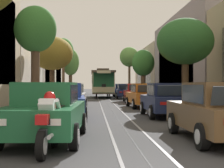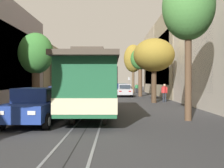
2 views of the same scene
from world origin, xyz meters
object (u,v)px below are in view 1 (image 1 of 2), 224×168
object	(u,v)px
parked_car_green_near_left	(46,111)
parked_car_brown_near_right	(218,111)
parked_car_navy_fifth_right	(125,91)
street_tree_kerb_right_second	(185,42)
street_tree_kerb_right_mid	(143,64)
parked_car_orange_mid_right	(144,95)
parked_car_silver_mid_left	(70,96)
parked_car_blue_second_left	(64,101)
parked_car_blue_sixth_right	(121,90)
cable_car_trolley	(102,83)
street_tree_kerb_left_fourth	(63,52)
motorcycle_with_rider	(49,124)
parked_car_red_fourth_right	(136,93)
street_tree_kerb_left_far	(71,63)
parked_car_navy_second_right	(166,100)
street_tree_kerb_left_second	(35,32)
pedestrian_on_left_pavement	(38,91)
street_tree_kerb_right_fourth	(129,57)
street_tree_kerb_left_mid	(52,54)

from	to	relation	value
parked_car_green_near_left	parked_car_brown_near_right	distance (m)	4.65
parked_car_navy_fifth_right	street_tree_kerb_right_second	distance (m)	15.53
street_tree_kerb_right_mid	parked_car_orange_mid_right	bearing A→B (deg)	-98.31
parked_car_silver_mid_left	parked_car_orange_mid_right	bearing A→B (deg)	16.57
parked_car_blue_second_left	street_tree_kerb_right_mid	size ratio (longest dim) A/B	0.85
parked_car_silver_mid_left	street_tree_kerb_right_mid	xyz separation A→B (m)	(6.66, 14.77, 2.87)
parked_car_blue_sixth_right	cable_car_trolley	distance (m)	3.18
parked_car_brown_near_right	parked_car_orange_mid_right	world-z (taller)	same
street_tree_kerb_left_fourth	motorcycle_with_rider	size ratio (longest dim) A/B	3.56
parked_car_brown_near_right	parked_car_red_fourth_right	size ratio (longest dim) A/B	0.99
street_tree_kerb_left_fourth	street_tree_kerb_right_mid	bearing A→B (deg)	-30.17
parked_car_navy_fifth_right	street_tree_kerb_left_far	world-z (taller)	street_tree_kerb_left_far
street_tree_kerb_right_second	parked_car_silver_mid_left	bearing A→B (deg)	179.75
parked_car_navy_second_right	street_tree_kerb_left_fourth	xyz separation A→B (m)	(-7.00, 24.61, 4.58)
street_tree_kerb_left_second	pedestrian_on_left_pavement	xyz separation A→B (m)	(-1.31, 8.87, -3.66)
street_tree_kerb_left_far	pedestrian_on_left_pavement	size ratio (longest dim) A/B	4.13
parked_car_navy_second_right	street_tree_kerb_left_fourth	bearing A→B (deg)	105.87
parked_car_silver_mid_left	street_tree_kerb_left_far	world-z (taller)	street_tree_kerb_left_far
street_tree_kerb_left_fourth	pedestrian_on_left_pavement	bearing A→B (deg)	-95.72
parked_car_blue_second_left	parked_car_navy_fifth_right	bearing A→B (deg)	77.21
parked_car_green_near_left	street_tree_kerb_left_fourth	xyz separation A→B (m)	(-2.31, 31.00, 4.58)
parked_car_navy_fifth_right	street_tree_kerb_right_mid	bearing A→B (deg)	-6.08
street_tree_kerb_right_mid	parked_car_red_fourth_right	bearing A→B (deg)	-103.77
parked_car_orange_mid_right	parked_car_red_fourth_right	xyz separation A→B (m)	(0.26, 6.44, 0.00)
parked_car_red_fourth_right	street_tree_kerb_right_second	xyz separation A→B (m)	(2.07, -7.88, 3.32)
street_tree_kerb_left_fourth	pedestrian_on_left_pavement	distance (m)	12.30
street_tree_kerb_right_fourth	parked_car_silver_mid_left	bearing A→B (deg)	-103.33
parked_car_silver_mid_left	parked_car_brown_near_right	world-z (taller)	same
pedestrian_on_left_pavement	street_tree_kerb_left_second	bearing A→B (deg)	-81.58
street_tree_kerb_left_fourth	parked_car_brown_near_right	bearing A→B (deg)	-77.46
parked_car_red_fourth_right	street_tree_kerb_right_fourth	distance (m)	20.73
parked_car_silver_mid_left	parked_car_red_fourth_right	distance (m)	9.29
street_tree_kerb_right_mid	street_tree_kerb_right_fourth	bearing A→B (deg)	90.16
street_tree_kerb_right_fourth	motorcycle_with_rider	distance (m)	41.53
parked_car_blue_sixth_right	pedestrian_on_left_pavement	xyz separation A→B (m)	(-8.19, -12.40, 0.14)
street_tree_kerb_right_mid	street_tree_kerb_right_fourth	world-z (taller)	street_tree_kerb_right_fourth
parked_car_green_near_left	street_tree_kerb_left_mid	xyz separation A→B (m)	(-2.35, 20.41, 3.41)
parked_car_silver_mid_left	parked_car_blue_sixth_right	xyz separation A→B (m)	(4.84, 20.90, 0.00)
parked_car_silver_mid_left	street_tree_kerb_right_mid	bearing A→B (deg)	65.71
parked_car_blue_second_left	motorcycle_with_rider	world-z (taller)	parked_car_blue_second_left
street_tree_kerb_left_second	street_tree_kerb_right_fourth	xyz separation A→B (m)	(8.66, 28.35, 0.85)
parked_car_blue_second_left	street_tree_kerb_left_fourth	xyz separation A→B (m)	(-2.30, 25.50, 4.58)
street_tree_kerb_left_second	street_tree_kerb_left_mid	bearing A→B (deg)	91.21
parked_car_navy_second_right	street_tree_kerb_right_second	size ratio (longest dim) A/B	0.78
parked_car_brown_near_right	street_tree_kerb_left_far	xyz separation A→B (m)	(-6.78, 41.19, 3.94)
parked_car_orange_mid_right	cable_car_trolley	bearing A→B (deg)	97.32
parked_car_silver_mid_left	street_tree_kerb_right_fourth	distance (m)	29.13
parked_car_brown_near_right	motorcycle_with_rider	bearing A→B (deg)	-161.74
parked_car_green_near_left	parked_car_blue_sixth_right	distance (m)	32.34
parked_car_blue_second_left	cable_car_trolley	size ratio (longest dim) A/B	0.48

